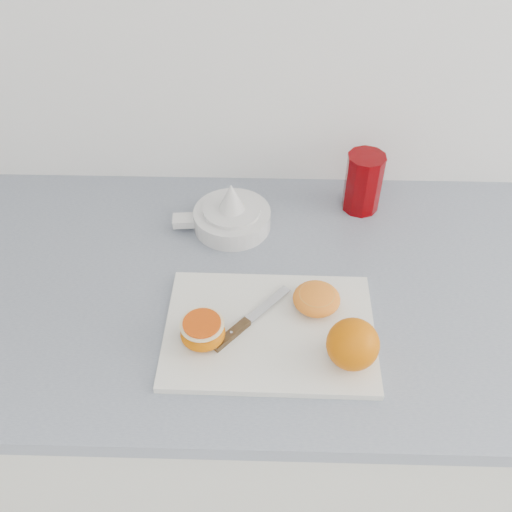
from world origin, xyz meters
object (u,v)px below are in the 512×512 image
object	(u,v)px
citrus_juicer	(231,215)
red_tumbler	(363,184)
counter	(300,415)
cutting_board	(270,330)
half_orange	(203,332)

from	to	relation	value
citrus_juicer	red_tumbler	size ratio (longest dim) A/B	1.55
citrus_juicer	red_tumbler	world-z (taller)	red_tumbler
counter	citrus_juicer	size ratio (longest dim) A/B	12.82
counter	citrus_juicer	world-z (taller)	citrus_juicer
cutting_board	red_tumbler	bearing A→B (deg)	61.41
counter	cutting_board	xyz separation A→B (m)	(-0.08, -0.12, 0.45)
cutting_board	citrus_juicer	distance (m)	0.27
cutting_board	half_orange	xyz separation A→B (m)	(-0.10, -0.03, 0.03)
half_orange	citrus_juicer	size ratio (longest dim) A/B	0.37
red_tumbler	counter	bearing A→B (deg)	-115.88
red_tumbler	half_orange	bearing A→B (deg)	-128.45
counter	half_orange	bearing A→B (deg)	-141.03
counter	cutting_board	distance (m)	0.47
counter	red_tumbler	bearing A→B (deg)	64.12
half_orange	citrus_juicer	bearing A→B (deg)	84.67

